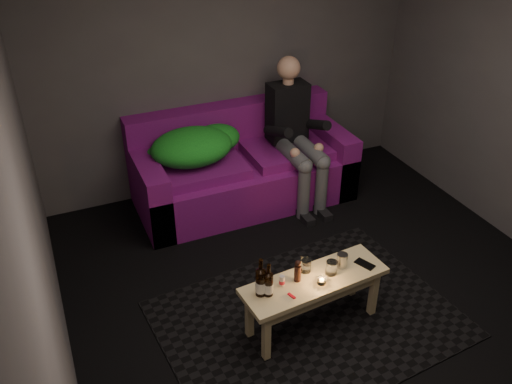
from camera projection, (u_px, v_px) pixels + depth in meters
floor at (334, 305)px, 4.35m from camera, size 4.50×4.50×0.00m
room at (317, 91)px, 3.86m from camera, size 4.50×4.50×4.50m
rug at (308, 319)px, 4.21m from camera, size 2.35×1.80×0.01m
sofa at (241, 169)px, 5.58m from camera, size 2.18×0.98×0.94m
green_blanket at (195, 145)px, 5.22m from camera, size 0.96×0.65×0.33m
person at (295, 130)px, 5.40m from camera, size 0.39×0.90×1.45m
coffee_table at (314, 287)px, 3.98m from camera, size 1.13×0.45×0.45m
beer_bottle_a at (261, 282)px, 3.74m from camera, size 0.08×0.08×0.31m
beer_bottle_b at (269, 284)px, 3.74m from camera, size 0.07×0.07×0.27m
salt_shaker at (282, 281)px, 3.85m from camera, size 0.05×0.05×0.08m
pepper_mill at (298, 273)px, 3.88m from camera, size 0.05×0.05×0.14m
tumbler_back at (305, 265)px, 3.99m from camera, size 0.11×0.11×0.10m
tealight at (322, 281)px, 3.88m from camera, size 0.06×0.06×0.05m
tumbler_front at (332, 268)px, 3.96m from camera, size 0.09×0.09×0.11m
steel_cup at (342, 260)px, 4.03m from camera, size 0.11×0.11×0.11m
smartphone at (365, 264)px, 4.07m from camera, size 0.13×0.17×0.01m
red_lighter at (292, 296)px, 3.77m from camera, size 0.04×0.07×0.01m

